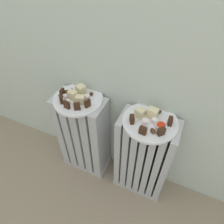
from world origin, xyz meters
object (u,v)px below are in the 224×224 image
Objects in this scene: radiator_right at (143,158)px; plate_left at (78,99)px; fork at (83,98)px; plate_right at (150,122)px; radiator_left at (84,136)px; jam_bowl_right at (161,126)px.

plate_left is at bearing 180.00° from radiator_right.
fork is at bearing 178.33° from radiator_right.
radiator_right is 0.29m from plate_right.
radiator_left is 0.37m from radiator_right.
jam_bowl_right is at bearing -4.95° from fork.
plate_right is at bearing -1.67° from fork.
plate_left is 0.42m from jam_bowl_right.
plate_left is 0.03m from fork.
plate_right is 5.24× the size of jam_bowl_right.
jam_bowl_right is 0.39m from fork.
jam_bowl_right is 0.45× the size of fork.
radiator_right is 2.28× the size of plate_left.
fork is at bearing 20.98° from plate_left.
jam_bowl_right reaches higher than plate_right.
radiator_right is at bearing -1.67° from fork.
plate_left is 0.37m from plate_right.
plate_right is at bearing 154.51° from jam_bowl_right.
fork reaches higher than plate_left.
radiator_left is 0.52m from jam_bowl_right.
plate_left reaches higher than radiator_right.
plate_left reaches higher than radiator_left.
radiator_left is at bearing 116.57° from plate_left.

